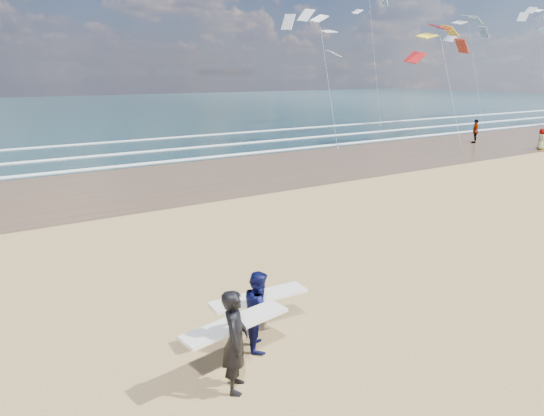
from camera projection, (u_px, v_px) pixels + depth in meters
wet_sand_strip at (378, 153)px, 35.00m from camera, size 220.00×12.00×0.01m
ocean at (141, 108)px, 78.88m from camera, size 220.00×100.00×0.02m
foam_breakers at (297, 137)px, 43.19m from camera, size 220.00×11.70×0.05m
surfer_near at (235, 339)px, 8.75m from camera, size 2.25×1.20×1.98m
surfer_far at (259, 309)px, 10.17m from camera, size 2.22×1.19×1.72m
beachgoer_0 at (541, 139)px, 36.45m from camera, size 0.90×0.92×1.59m
beachgoer_1 at (475, 131)px, 39.83m from camera, size 1.17×1.08×1.93m
kite_0 at (446, 67)px, 37.45m from camera, size 6.59×4.82×10.35m
kite_1 at (326, 66)px, 37.89m from camera, size 5.95×4.75×10.92m
kite_2 at (473, 56)px, 52.20m from camera, size 6.65×4.83×12.76m
kite_4 at (541, 53)px, 61.92m from camera, size 6.06×4.77×14.46m
kite_5 at (374, 51)px, 52.88m from camera, size 5.06×4.66×15.04m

